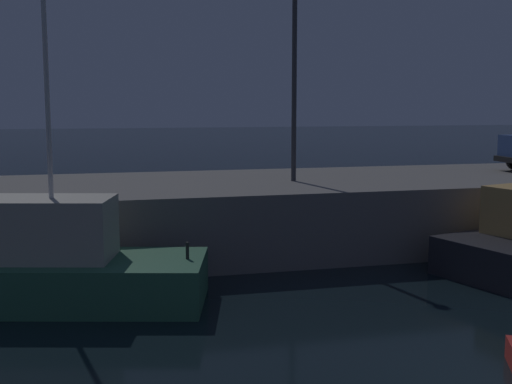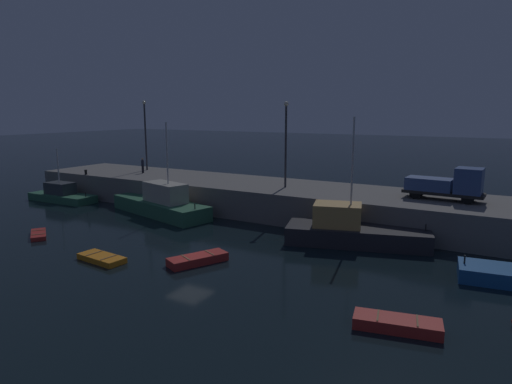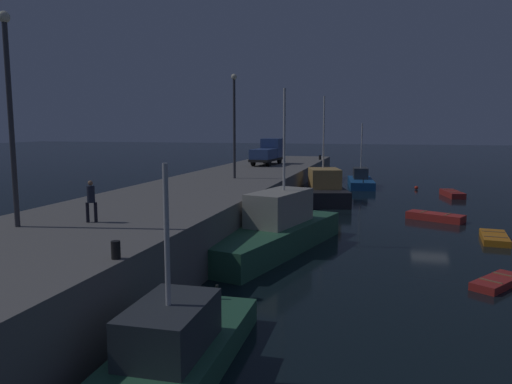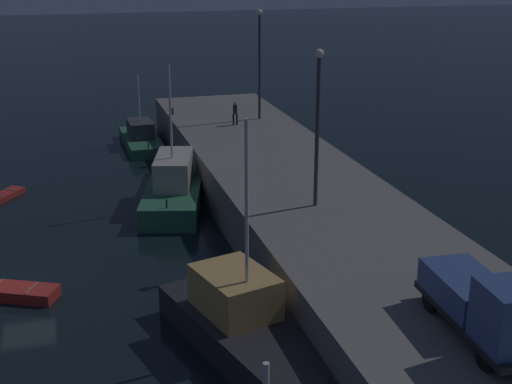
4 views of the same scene
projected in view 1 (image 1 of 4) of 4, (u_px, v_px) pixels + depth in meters
The scene contains 3 objects.
pier_quay at pixel (287, 212), 27.68m from camera, with size 59.61×9.10×2.74m.
fishing_trawler_red at pixel (13, 268), 19.28m from camera, with size 12.12×6.14×8.77m.
lamp_post_east at pixel (294, 67), 26.31m from camera, with size 0.44×0.44×7.89m.
Camera 1 is at (-8.07, -11.04, 5.82)m, focal length 46.07 mm.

